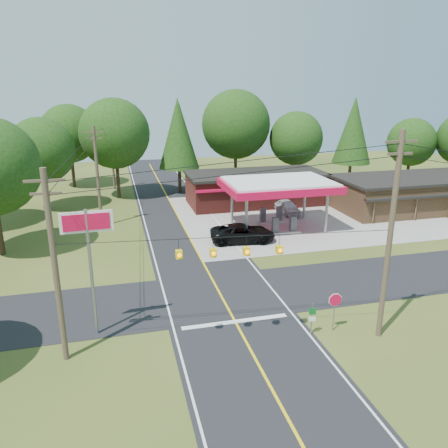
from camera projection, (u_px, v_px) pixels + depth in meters
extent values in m
plane|color=#3A4A1A|center=(221.00, 296.00, 29.51)|extent=(120.00, 120.00, 0.00)
cube|color=black|center=(221.00, 295.00, 29.51)|extent=(8.00, 120.00, 0.02)
cube|color=black|center=(221.00, 295.00, 29.51)|extent=(70.00, 7.00, 0.02)
cube|color=yellow|center=(221.00, 295.00, 29.51)|extent=(0.15, 110.00, 0.00)
cylinder|color=gray|center=(246.00, 218.00, 39.77)|extent=(0.28, 0.28, 4.20)
cylinder|color=gray|center=(232.00, 204.00, 44.40)|extent=(0.28, 0.28, 4.20)
cylinder|color=gray|center=(326.00, 212.00, 41.65)|extent=(0.28, 0.28, 4.20)
cylinder|color=gray|center=(305.00, 199.00, 46.28)|extent=(0.28, 0.28, 4.20)
cube|color=red|center=(279.00, 186.00, 42.35)|extent=(10.60, 7.40, 0.70)
cube|color=white|center=(279.00, 182.00, 42.23)|extent=(10.00, 7.00, 0.25)
cube|color=#9E9B93|center=(284.00, 232.00, 41.95)|extent=(3.20, 0.90, 0.22)
cube|color=#3F3F44|center=(275.00, 225.00, 41.49)|extent=(0.55, 0.45, 1.50)
cube|color=#3F3F44|center=(293.00, 224.00, 41.92)|extent=(0.55, 0.45, 1.50)
cube|color=#9E9B93|center=(271.00, 222.00, 45.28)|extent=(3.20, 0.90, 0.22)
cube|color=#3F3F44|center=(263.00, 215.00, 44.82)|extent=(0.55, 0.45, 1.50)
cube|color=#3F3F44|center=(279.00, 214.00, 45.25)|extent=(0.55, 0.45, 1.50)
cube|color=#5C1F1A|center=(256.00, 189.00, 52.61)|extent=(16.00, 7.00, 3.50)
cube|color=black|center=(256.00, 173.00, 52.05)|extent=(16.40, 7.40, 0.30)
cube|color=red|center=(266.00, 188.00, 49.00)|extent=(16.00, 0.50, 0.25)
cube|color=#382517|center=(423.00, 194.00, 50.37)|extent=(20.00, 8.00, 3.50)
cube|color=black|center=(425.00, 177.00, 49.80)|extent=(20.40, 8.40, 0.30)
cylinder|color=#473828|center=(390.00, 240.00, 23.08)|extent=(0.30, 0.30, 11.50)
cube|color=#473828|center=(401.00, 142.00, 21.54)|extent=(1.80, 0.12, 0.12)
cube|color=#473828|center=(400.00, 154.00, 21.72)|extent=(1.40, 0.12, 0.12)
cylinder|color=#473828|center=(55.00, 270.00, 21.16)|extent=(0.30, 0.30, 10.00)
cube|color=#473828|center=(44.00, 181.00, 19.85)|extent=(1.80, 0.12, 0.12)
cube|color=#473828|center=(46.00, 193.00, 20.03)|extent=(1.40, 0.12, 0.12)
cylinder|color=#473828|center=(98.00, 178.00, 42.79)|extent=(0.30, 0.30, 10.00)
cube|color=#473828|center=(94.00, 132.00, 41.47)|extent=(1.80, 0.12, 0.12)
cube|color=#473828|center=(94.00, 139.00, 41.65)|extent=(1.40, 0.12, 0.12)
cylinder|color=#473828|center=(112.00, 155.00, 58.94)|extent=(0.30, 0.30, 9.50)
cube|color=#DFBA0B|center=(179.00, 254.00, 21.76)|extent=(0.32, 0.32, 0.42)
cube|color=#DFBA0B|center=(213.00, 253.00, 21.98)|extent=(0.32, 0.32, 0.42)
cube|color=#DFBA0B|center=(246.00, 251.00, 22.19)|extent=(0.32, 0.32, 0.42)
cube|color=#DFBA0B|center=(279.00, 249.00, 22.41)|extent=(0.32, 0.32, 0.42)
cylinder|color=#332316|center=(47.00, 193.00, 49.68)|extent=(0.44, 0.44, 3.96)
sphere|color=#17340E|center=(42.00, 150.00, 48.23)|extent=(7.26, 7.26, 7.26)
cylinder|color=#332316|center=(118.00, 179.00, 55.15)|extent=(0.44, 0.44, 4.68)
sphere|color=#17340E|center=(115.00, 134.00, 53.44)|extent=(8.58, 8.58, 8.58)
cylinder|color=#332316|center=(180.00, 176.00, 58.01)|extent=(0.44, 0.44, 4.32)
cone|color=#17340E|center=(178.00, 133.00, 56.32)|extent=(5.28, 5.28, 9.00)
cylinder|color=#332316|center=(235.00, 170.00, 60.71)|extent=(0.44, 0.44, 5.04)
sphere|color=#17340E|center=(236.00, 125.00, 58.87)|extent=(9.24, 9.24, 9.24)
cylinder|color=#332316|center=(294.00, 174.00, 60.90)|extent=(0.44, 0.44, 3.96)
sphere|color=#17340E|center=(296.00, 138.00, 59.45)|extent=(7.26, 7.26, 7.26)
cylinder|color=#332316|center=(350.00, 171.00, 61.80)|extent=(0.44, 0.44, 4.32)
cone|color=#17340E|center=(353.00, 130.00, 60.12)|extent=(5.28, 5.28, 9.00)
cylinder|color=#332316|center=(407.00, 173.00, 61.94)|extent=(0.44, 0.44, 3.60)
sphere|color=#17340E|center=(411.00, 142.00, 60.62)|extent=(6.60, 6.60, 6.60)
cylinder|color=#332316|center=(73.00, 172.00, 61.19)|extent=(0.44, 0.44, 4.32)
sphere|color=#17340E|center=(69.00, 134.00, 59.62)|extent=(7.92, 7.92, 7.92)
imported|color=black|center=(243.00, 233.00, 39.58)|extent=(6.52, 6.52, 1.63)
imported|color=silver|center=(287.00, 207.00, 48.55)|extent=(4.52, 4.52, 1.49)
cylinder|color=gray|center=(92.00, 274.00, 23.86)|extent=(0.18, 0.18, 7.37)
cube|color=white|center=(86.00, 222.00, 22.96)|extent=(2.74, 0.19, 1.16)
cube|color=red|center=(86.00, 222.00, 22.92)|extent=(2.41, 0.16, 0.89)
cylinder|color=gray|center=(334.00, 313.00, 24.96)|extent=(0.07, 0.07, 2.26)
cylinder|color=gray|center=(312.00, 319.00, 24.57)|extent=(0.06, 0.06, 1.94)
cube|color=#0C591E|center=(313.00, 311.00, 24.37)|extent=(0.39, 0.15, 0.40)
cube|color=white|center=(312.00, 319.00, 24.52)|extent=(0.39, 0.15, 0.27)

